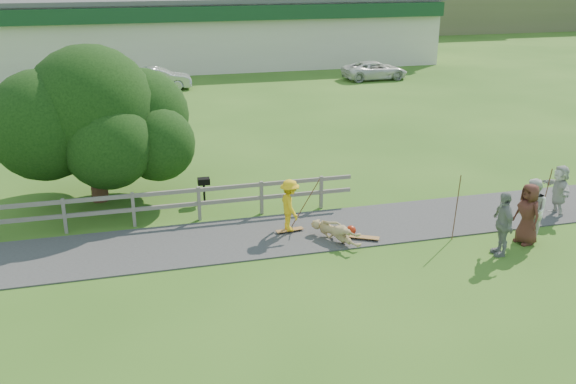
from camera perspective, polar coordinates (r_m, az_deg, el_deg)
name	(u,v)px	position (r m, az deg, el deg)	size (l,w,h in m)	color
ground	(288,257)	(17.76, 0.03, -5.78)	(260.00, 260.00, 0.00)	#2E5B1A
path	(275,235)	(19.07, -1.14, -3.83)	(34.00, 3.00, 0.04)	#313133
fence	(112,206)	(20.01, -15.37, -1.23)	(15.05, 0.10, 1.10)	#625E56
strip_mall	(221,30)	(51.30, -5.98, 14.14)	(32.50, 10.75, 5.10)	beige
skater_rider	(290,208)	(18.96, 0.16, -1.47)	(1.02, 0.58, 1.57)	yellow
skater_fallen	(336,232)	(18.59, 4.27, -3.54)	(1.74, 0.42, 0.63)	tan
spectator_a	(532,210)	(19.72, 20.88, -1.53)	(0.90, 0.70, 1.86)	silver
spectator_b	(503,223)	(18.50, 18.55, -2.67)	(1.08, 0.45, 1.84)	gray
spectator_c	(528,214)	(19.49, 20.54, -1.83)	(0.88, 0.57, 1.80)	#4F261F
spectator_d	(559,190)	(22.02, 22.95, 0.13)	(1.55, 0.49, 1.67)	#B9B9B5
car_silver	(158,79)	(41.56, -11.48, 9.86)	(1.45, 4.15, 1.37)	#A9ADB1
car_white	(375,70)	(44.66, 7.73, 10.67)	(2.05, 4.44, 1.23)	silver
tree	(94,138)	(22.08, -16.86, 4.64)	(6.74, 6.74, 4.40)	black
bbq	(204,190)	(21.66, -7.47, 0.14)	(0.40, 0.30, 0.86)	black
longboard_rider	(290,231)	(19.24, 0.16, -3.51)	(0.85, 0.21, 0.09)	brown
longboard_fallen	(363,238)	(18.88, 6.65, -4.12)	(0.96, 0.24, 0.11)	brown
helmet	(351,230)	(19.15, 5.62, -3.40)	(0.30, 0.30, 0.30)	#A2230C
pole_rider	(305,200)	(19.45, 1.56, -0.68)	(0.03, 0.03, 1.72)	#563122
pole_spec_left	(456,208)	(19.07, 14.74, -1.37)	(0.03, 0.03, 1.98)	#563122
pole_spec_right	(544,201)	(20.39, 21.81, -0.74)	(0.03, 0.03, 2.01)	#563122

